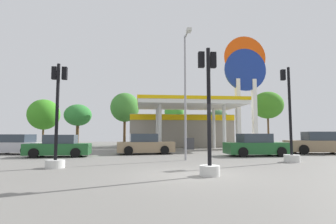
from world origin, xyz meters
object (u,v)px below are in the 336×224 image
object	(u,v)px
corner_streetlamp	(186,84)
traffic_signal_0	(209,130)
traffic_signal_2	(56,135)
tree_3	(174,112)
car_3	(145,145)
car_5	(17,145)
car_2	(256,146)
tree_2	(125,107)
traffic_signal_1	(290,138)
tree_4	(218,119)
tree_5	(268,105)
tree_1	(78,115)
car_1	(59,147)
car_0	(319,144)
tree_0	(44,115)
station_pole_sign	(245,77)

from	to	relation	value
corner_streetlamp	traffic_signal_0	bearing A→B (deg)	-91.22
traffic_signal_2	tree_3	size ratio (longest dim) A/B	0.76
car_3	car_5	world-z (taller)	car_3
car_2	tree_2	xyz separation A→B (m)	(-9.83, 18.76, 4.40)
car_3	traffic_signal_1	world-z (taller)	traffic_signal_1
tree_4	tree_5	world-z (taller)	tree_5
traffic_signal_0	traffic_signal_1	size ratio (longest dim) A/B	0.91
car_2	tree_1	bearing A→B (deg)	130.37
car_2	traffic_signal_0	size ratio (longest dim) A/B	0.92
car_1	car_5	distance (m)	4.74
car_0	tree_0	xyz separation A→B (m)	(-26.44, 19.03, 3.41)
tree_2	car_5	bearing A→B (deg)	-114.46
tree_5	tree_3	bearing A→B (deg)	168.46
car_1	tree_3	size ratio (longest dim) A/B	0.67
car_5	tree_0	size ratio (longest dim) A/B	0.68
traffic_signal_0	traffic_signal_1	bearing A→B (deg)	36.12
traffic_signal_0	car_1	bearing A→B (deg)	131.47
corner_streetlamp	tree_5	bearing A→B (deg)	53.60
car_3	tree_2	xyz separation A→B (m)	(-2.46, 16.23, 4.40)
tree_1	station_pole_sign	bearing A→B (deg)	-27.22
car_3	tree_0	distance (m)	22.73
car_3	tree_2	size ratio (longest dim) A/B	0.61
traffic_signal_2	tree_3	world-z (taller)	tree_3
traffic_signal_0	traffic_signal_2	bearing A→B (deg)	155.09
station_pole_sign	car_5	distance (m)	21.74
tree_3	tree_0	bearing A→B (deg)	-178.84
car_2	tree_2	distance (m)	21.63
car_2	tree_0	distance (m)	29.46
car_5	tree_5	size ratio (longest dim) A/B	0.57
car_1	car_2	xyz separation A→B (m)	(12.95, -0.70, 0.03)
corner_streetlamp	tree_4	bearing A→B (deg)	68.77
car_2	tree_5	size ratio (longest dim) A/B	0.56
tree_2	traffic_signal_0	bearing A→B (deg)	-80.42
station_pole_sign	car_5	bearing A→B (deg)	-164.64
car_1	traffic_signal_2	size ratio (longest dim) A/B	0.88
car_1	tree_1	world-z (taller)	tree_1
car_3	car_2	bearing A→B (deg)	-18.91
car_3	tree_4	distance (m)	19.58
car_5	tree_4	distance (m)	25.27
tree_0	car_2	bearing A→B (deg)	-44.39
car_0	traffic_signal_0	bearing A→B (deg)	-139.26
car_3	tree_5	xyz separation A→B (m)	(17.52, 15.65, 4.88)
car_0	tree_2	size ratio (longest dim) A/B	0.69
traffic_signal_0	tree_1	xyz separation A→B (m)	(-10.64, 26.71, 2.39)
tree_0	tree_3	size ratio (longest dim) A/B	1.04
station_pole_sign	car_3	xyz separation A→B (m)	(-10.51, -6.44, -6.78)
traffic_signal_1	corner_streetlamp	distance (m)	6.24
tree_5	traffic_signal_2	bearing A→B (deg)	-132.70
car_1	tree_3	bearing A→B (deg)	63.31
car_2	traffic_signal_2	xyz separation A→B (m)	(-11.36, -5.12, 0.73)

